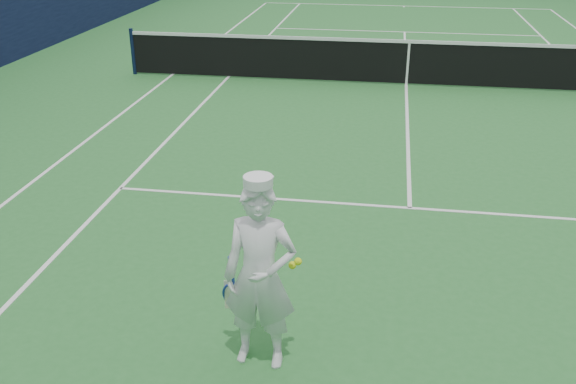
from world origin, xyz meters
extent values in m
plane|color=#296D2E|center=(0.00, 0.00, 0.00)|extent=(80.00, 80.00, 0.00)
cube|color=white|center=(0.00, 11.88, 0.00)|extent=(11.03, 0.06, 0.01)
cube|color=white|center=(-5.49, 0.00, 0.00)|extent=(0.06, 23.83, 0.01)
cube|color=white|center=(-4.12, 0.00, 0.00)|extent=(0.06, 23.77, 0.01)
cube|color=white|center=(0.00, 6.40, 0.00)|extent=(8.23, 0.06, 0.01)
cube|color=white|center=(0.00, -6.40, 0.00)|extent=(8.23, 0.06, 0.01)
cube|color=white|center=(0.00, 0.00, 0.00)|extent=(0.06, 12.80, 0.01)
cube|color=white|center=(0.00, 11.73, 0.00)|extent=(0.06, 0.30, 0.01)
cylinder|color=#141E4C|center=(-6.40, 0.00, 0.54)|extent=(0.09, 0.09, 1.07)
cube|color=black|center=(0.00, 0.00, 0.50)|extent=(12.79, 0.02, 0.92)
cube|color=white|center=(0.00, 0.00, 0.97)|extent=(12.79, 0.04, 0.07)
cube|color=white|center=(0.00, 0.00, 0.47)|extent=(0.05, 0.03, 0.94)
imported|color=white|center=(-1.37, -9.77, 0.87)|extent=(0.65, 0.44, 1.74)
cylinder|color=white|center=(-1.37, -9.77, 1.76)|extent=(0.24, 0.24, 0.08)
cube|color=white|center=(-1.36, -9.64, 1.73)|extent=(0.18, 0.11, 0.02)
cylinder|color=navy|center=(-1.64, -9.68, 0.90)|extent=(0.04, 0.09, 0.22)
cube|color=#1C3298|center=(-1.64, -9.62, 0.72)|extent=(0.02, 0.02, 0.14)
torus|color=#1C3298|center=(-1.64, -9.56, 0.51)|extent=(0.30, 0.11, 0.29)
cube|color=beige|center=(-1.64, -9.56, 0.51)|extent=(0.22, 0.01, 0.30)
sphere|color=yellow|center=(-1.10, -9.68, 0.96)|extent=(0.07, 0.07, 0.07)
sphere|color=yellow|center=(-1.06, -9.66, 0.99)|extent=(0.07, 0.07, 0.07)
camera|label=1|loc=(-0.39, -14.33, 3.79)|focal=40.00mm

